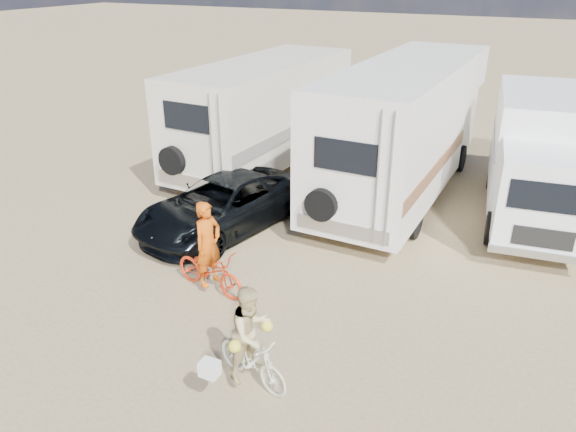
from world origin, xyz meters
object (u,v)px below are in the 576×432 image
at_px(crate, 360,211).
at_px(bike_man, 210,270).
at_px(rv_main, 405,131).
at_px(cooler, 320,205).
at_px(bike_woman, 252,360).
at_px(rider_man, 209,252).
at_px(box_truck, 539,161).
at_px(rider_woman, 251,342).
at_px(rv_left, 263,117).
at_px(dark_suv, 223,204).

bearing_deg(crate, bike_man, -108.75).
bearing_deg(rv_main, cooler, -120.76).
distance_m(bike_woman, crate, 6.82).
bearing_deg(rider_man, rv_main, -5.76).
xyz_separation_m(box_truck, rider_woman, (-3.54, -8.77, -0.79)).
xyz_separation_m(rv_main, rv_left, (-4.66, 0.18, -0.15)).
height_order(bike_man, rider_woman, rider_woman).
bearing_deg(rider_man, dark_suv, 37.21).
bearing_deg(rv_left, dark_suv, -71.54).
distance_m(bike_man, rider_woman, 2.98).
bearing_deg(bike_man, cooler, 4.09).
height_order(bike_woman, rider_man, rider_man).
bearing_deg(rider_woman, bike_man, 63.09).
xyz_separation_m(rv_left, bike_woman, (4.73, -9.21, -1.27)).
relative_size(dark_suv, cooler, 7.93).
height_order(rider_man, rider_woman, rider_man).
distance_m(cooler, crate, 1.09).
bearing_deg(rv_main, bike_man, -105.00).
bearing_deg(dark_suv, cooler, 59.24).
distance_m(rider_man, cooler, 4.63).
distance_m(rider_man, rider_woman, 2.96).
height_order(rv_left, crate, rv_left).
xyz_separation_m(rv_left, crate, (4.19, -2.42, -1.53)).
height_order(rv_left, dark_suv, rv_left).
bearing_deg(bike_woman, crate, 21.28).
relative_size(rv_main, rider_man, 5.02).
distance_m(rv_left, box_truck, 8.27).
height_order(rv_main, bike_man, rv_main).
distance_m(rv_main, bike_woman, 9.14).
distance_m(bike_man, bike_woman, 2.96).
relative_size(rv_main, bike_man, 5.14).
bearing_deg(rider_man, crate, -7.94).
bearing_deg(box_truck, rv_main, 169.07).
xyz_separation_m(dark_suv, bike_woman, (3.44, -4.66, -0.22)).
bearing_deg(bike_man, rv_main, -5.76).
bearing_deg(cooler, rv_main, 76.46).
relative_size(rv_left, rider_man, 4.25).
distance_m(rv_left, dark_suv, 4.84).
xyz_separation_m(rv_left, rider_woman, (4.73, -9.21, -0.92)).
bearing_deg(rider_man, box_truck, -29.36).
bearing_deg(cooler, rider_woman, -57.54).
xyz_separation_m(rv_main, crate, (-0.47, -2.24, -1.68)).
distance_m(bike_woman, cooler, 6.79).
bearing_deg(rv_main, crate, -100.23).
xyz_separation_m(dark_suv, bike_man, (1.30, -2.61, -0.21)).
bearing_deg(crate, rv_main, 78.20).
xyz_separation_m(bike_man, rider_woman, (2.14, -2.05, 0.34)).
bearing_deg(box_truck, dark_suv, -156.28).
height_order(rv_left, box_truck, rv_left).
distance_m(rv_main, crate, 2.84).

